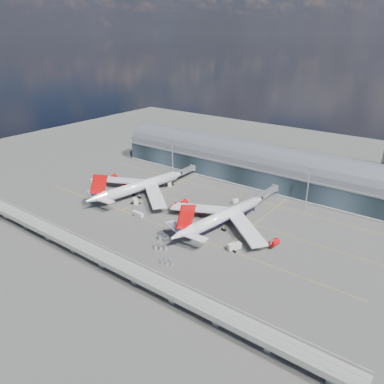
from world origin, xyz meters
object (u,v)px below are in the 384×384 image
Objects in this scene: service_truck_0 at (94,180)px; cargo_train_0 at (162,238)px; airliner_right at (222,217)px; service_truck_5 at (169,184)px; service_truck_2 at (138,214)px; service_truck_3 at (234,246)px; floodlight_mast_right at (308,188)px; cargo_train_2 at (166,262)px; service_truck_1 at (135,202)px; floodlight_mast_left at (172,156)px; cargo_train_1 at (160,247)px; service_truck_4 at (235,201)px; airliner_left at (138,187)px.

cargo_train_0 is at bearing -44.90° from service_truck_0.
service_truck_5 is at bearing 164.24° from airliner_right.
service_truck_2 is 1.17× the size of service_truck_5.
service_truck_3 is (124.01, -18.62, 0.35)m from service_truck_0.
floodlight_mast_right is at bearing -31.34° from service_truck_5.
cargo_train_2 is at bearing -115.86° from cargo_train_0.
cargo_train_2 is (56.27, -37.75, -0.77)m from service_truck_1.
service_truck_5 is at bearing 3.02° from service_truck_0.
service_truck_3 is at bearing -35.16° from floodlight_mast_left.
service_truck_5 is 80.88m from cargo_train_1.
service_truck_5 is 0.82× the size of cargo_train_1.
cargo_train_2 is at bearing -77.81° from service_truck_4.
service_truck_0 is 125.40m from service_truck_3.
service_truck_0 is at bearing -171.95° from airliner_right.
cargo_train_2 is (-18.10, -28.58, -0.85)m from service_truck_3.
service_truck_4 is 66.72m from cargo_train_1.
service_truck_2 is 1.59× the size of service_truck_4.
cargo_train_0 is (-7.14, -59.24, -0.35)m from service_truck_4.
floodlight_mast_left is 116.73m from cargo_train_2.
service_truck_4 is 0.66× the size of cargo_train_2.
service_truck_5 is (-2.53, 34.98, 0.01)m from service_truck_1.
service_truck_1 is at bearing -160.24° from service_truck_3.
airliner_left is 66.65m from cargo_train_1.
service_truck_1 is 0.82× the size of service_truck_3.
cargo_train_0 is at bearing 59.95° from cargo_train_1.
cargo_train_1 is at bearing -26.23° from airliner_left.
service_truck_0 is (-34.64, -44.34, -12.33)m from floodlight_mast_left.
airliner_right is (64.80, -3.69, -0.52)m from airliner_left.
floodlight_mast_right is 55.31m from airliner_right.
service_truck_2 is (20.01, -21.11, -4.92)m from airliner_left.
service_truck_3 is at bearing -99.58° from floodlight_mast_right.
service_truck_0 is 1.00× the size of service_truck_5.
service_truck_3 is at bearing -86.13° from service_truck_2.
service_truck_2 is at bearing 75.91° from cargo_train_2.
cargo_train_1 is at bearing -53.97° from floodlight_mast_left.
service_truck_4 is (-9.96, 30.44, -4.48)m from airliner_right.
cargo_train_1 is (-39.17, -83.63, -12.73)m from floodlight_mast_right.
service_truck_3 is (89.37, -62.96, -11.98)m from floodlight_mast_left.
airliner_left is (-92.24, -43.69, -7.33)m from floodlight_mast_right.
cargo_train_0 is (42.98, -57.36, -0.63)m from service_truck_5.
service_truck_4 is (54.84, 26.74, -5.00)m from airliner_left.
cargo_train_0 is 0.80× the size of cargo_train_2.
service_truck_1 is 0.76× the size of cargo_train_1.
service_truck_3 is 53.24m from service_truck_4.
airliner_left is 9.34× the size of cargo_train_1.
service_truck_5 is at bearing 38.27° from service_truck_1.
service_truck_0 is at bearing 88.84° from cargo_train_0.
airliner_left is at bearing -154.66° from floodlight_mast_right.
floodlight_mast_right reaches higher than service_truck_2.
service_truck_1 is at bearing -147.67° from floodlight_mast_right.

